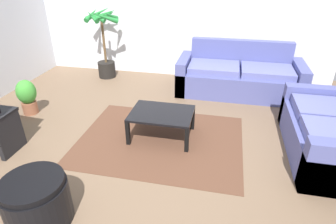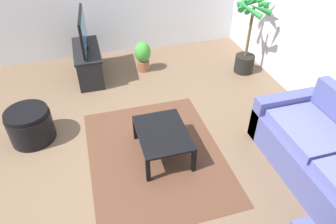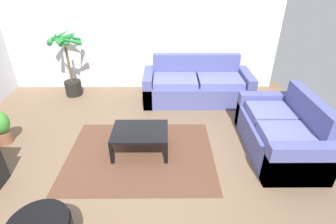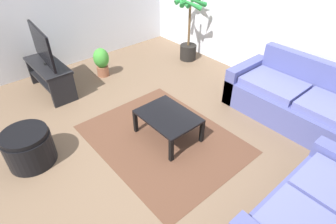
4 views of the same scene
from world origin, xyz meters
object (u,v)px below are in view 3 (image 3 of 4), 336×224
object	(u,v)px
coffee_table	(140,133)
potted_palm	(69,66)
couch_main	(197,87)
couch_loveseat	(281,133)
potted_plant_small	(0,126)

from	to	relation	value
coffee_table	potted_palm	size ratio (longest dim) A/B	0.60
couch_main	coffee_table	world-z (taller)	couch_main
couch_main	potted_palm	size ratio (longest dim) A/B	1.57
couch_main	couch_loveseat	xyz separation A→B (m)	(1.10, -1.72, -0.00)
couch_main	coffee_table	distance (m)	2.04
couch_loveseat	potted_plant_small	bearing A→B (deg)	177.38
couch_loveseat	potted_palm	distance (m)	4.30
couch_main	couch_loveseat	size ratio (longest dim) A/B	1.35
couch_main	potted_palm	world-z (taller)	potted_palm
potted_palm	potted_plant_small	distance (m)	1.91
potted_palm	coffee_table	bearing A→B (deg)	-50.60
potted_palm	potted_plant_small	size ratio (longest dim) A/B	2.48
couch_loveseat	potted_palm	bearing A→B (deg)	152.30
couch_main	potted_plant_small	world-z (taller)	couch_main
couch_main	coffee_table	xyz separation A→B (m)	(-1.03, -1.76, 0.03)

